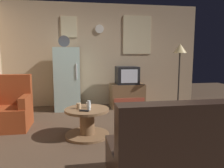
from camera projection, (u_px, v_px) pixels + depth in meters
The scene contains 14 objects.
ground_plane at pixel (119, 137), 3.50m from camera, with size 12.00×12.00×0.00m, color #4C3828.
wall_with_art at pixel (102, 55), 5.72m from camera, with size 5.20×0.12×2.64m.
fridge at pixel (67, 79), 5.21m from camera, with size 0.60×0.62×1.77m.
tv_stand at pixel (127, 95), 5.50m from camera, with size 0.84×0.53×0.59m.
crt_tv at pixel (127, 75), 5.43m from camera, with size 0.54×0.51×0.44m.
standing_lamp at pixel (180, 53), 5.15m from camera, with size 0.32×0.32×1.59m.
coffee_table at pixel (87, 122), 3.52m from camera, with size 0.72×0.72×0.46m.
wine_glass at pixel (89, 105), 3.40m from camera, with size 0.05×0.05×0.15m, color silver.
mug_ceramic_white at pixel (89, 105), 3.54m from camera, with size 0.08×0.08×0.09m, color silver.
mug_ceramic_tan at pixel (79, 106), 3.49m from camera, with size 0.08×0.08×0.09m, color tan.
remote_control at pixel (84, 111), 3.32m from camera, with size 0.15×0.04×0.02m, color black.
armchair at pixel (11, 110), 3.92m from camera, with size 0.68×0.68×0.96m.
couch at pixel (194, 155), 2.18m from camera, with size 1.70×0.80×0.92m.
book_stack at pixel (156, 105), 5.49m from camera, with size 0.21×0.18×0.09m.
Camera 1 is at (-0.66, -3.29, 1.33)m, focal length 34.53 mm.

